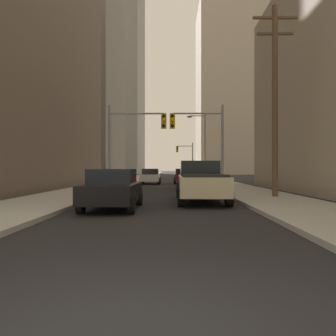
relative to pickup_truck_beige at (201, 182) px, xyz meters
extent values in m
cube|color=#9E9E99|center=(-6.94, 37.82, -0.86)|extent=(3.66, 160.00, 0.15)
cube|color=#9E9E99|center=(3.44, 37.82, -0.86)|extent=(3.66, 160.00, 0.15)
cube|color=#C6B793|center=(0.00, -0.14, -0.13)|extent=(2.06, 5.42, 0.80)
cube|color=black|center=(0.00, 0.84, 0.62)|extent=(1.82, 1.82, 0.70)
cube|color=black|center=(0.00, -1.49, 0.32)|extent=(1.79, 2.40, 0.10)
cylinder|color=black|center=(-0.96, 1.59, -0.53)|extent=(0.28, 0.80, 0.80)
cylinder|color=black|center=(0.96, 1.59, -0.53)|extent=(0.28, 0.80, 0.80)
cylinder|color=black|center=(-0.96, -1.86, -0.53)|extent=(0.28, 0.80, 0.80)
cylinder|color=black|center=(0.96, -1.86, -0.53)|extent=(0.28, 0.80, 0.80)
cube|color=black|center=(-3.56, -2.63, -0.29)|extent=(1.81, 4.21, 0.65)
cube|color=black|center=(-3.56, -2.78, 0.31)|extent=(1.59, 1.90, 0.55)
cylinder|color=black|center=(-4.42, -1.28, -0.61)|extent=(0.22, 0.64, 0.64)
cylinder|color=black|center=(-2.69, -1.28, -0.61)|extent=(0.22, 0.64, 0.64)
cylinder|color=black|center=(-4.42, -3.97, -0.61)|extent=(0.22, 0.64, 0.64)
cylinder|color=black|center=(-2.69, -3.97, -0.61)|extent=(0.22, 0.64, 0.64)
cube|color=#195938|center=(0.05, 8.64, -0.29)|extent=(1.86, 4.23, 0.65)
cube|color=black|center=(0.05, 8.49, 0.31)|extent=(1.61, 1.92, 0.55)
cylinder|color=black|center=(-0.81, 9.99, -0.61)|extent=(0.22, 0.64, 0.64)
cylinder|color=black|center=(0.92, 9.99, -0.61)|extent=(0.22, 0.64, 0.64)
cylinder|color=black|center=(-0.81, 7.30, -0.61)|extent=(0.22, 0.64, 0.64)
cylinder|color=black|center=(0.92, 7.30, -0.61)|extent=(0.22, 0.64, 0.64)
cube|color=white|center=(-3.45, 17.40, -0.29)|extent=(1.80, 4.20, 0.65)
cube|color=black|center=(-3.45, 17.25, 0.31)|extent=(1.59, 1.90, 0.55)
cylinder|color=black|center=(-4.31, 18.74, -0.61)|extent=(0.22, 0.64, 0.64)
cylinder|color=black|center=(-2.58, 18.74, -0.61)|extent=(0.22, 0.64, 0.64)
cylinder|color=black|center=(-4.31, 16.05, -0.61)|extent=(0.22, 0.64, 0.64)
cylinder|color=black|center=(-2.58, 16.05, -0.61)|extent=(0.22, 0.64, 0.64)
cube|color=maroon|center=(-0.16, 18.29, -0.29)|extent=(1.80, 4.20, 0.65)
cube|color=black|center=(-0.16, 18.14, 0.31)|extent=(1.59, 1.90, 0.55)
cylinder|color=black|center=(-1.03, 19.64, -0.61)|extent=(0.22, 0.64, 0.64)
cylinder|color=black|center=(0.70, 19.64, -0.61)|extent=(0.22, 0.64, 0.64)
cylinder|color=black|center=(-1.03, 16.95, -0.61)|extent=(0.22, 0.64, 0.64)
cylinder|color=black|center=(0.70, 16.95, -0.61)|extent=(0.22, 0.64, 0.64)
cylinder|color=gray|center=(-5.71, 7.83, 2.07)|extent=(0.18, 0.18, 6.00)
cylinder|color=gray|center=(-3.80, 7.83, 4.47)|extent=(3.81, 0.12, 0.12)
cube|color=gold|center=(-1.90, 7.83, 3.94)|extent=(0.38, 0.30, 1.05)
sphere|color=black|center=(-1.90, 7.66, 4.28)|extent=(0.24, 0.24, 0.24)
sphere|color=#F9A514|center=(-1.90, 7.66, 3.94)|extent=(0.24, 0.24, 0.24)
sphere|color=black|center=(-1.90, 7.66, 3.60)|extent=(0.24, 0.24, 0.24)
cylinder|color=gray|center=(2.21, 7.83, 2.07)|extent=(0.18, 0.18, 6.00)
cylinder|color=gray|center=(0.46, 7.83, 4.47)|extent=(3.51, 0.12, 0.12)
cube|color=gold|center=(-1.30, 7.83, 3.94)|extent=(0.38, 0.30, 1.05)
sphere|color=black|center=(-1.30, 7.66, 4.28)|extent=(0.24, 0.24, 0.24)
sphere|color=#F9A514|center=(-1.30, 7.66, 3.94)|extent=(0.24, 0.24, 0.24)
sphere|color=black|center=(-1.30, 7.66, 3.60)|extent=(0.24, 0.24, 0.24)
cylinder|color=gray|center=(2.21, 40.74, 2.07)|extent=(0.18, 0.18, 6.00)
cylinder|color=gray|center=(0.90, 40.74, 4.47)|extent=(2.62, 0.12, 0.12)
cube|color=gold|center=(-0.41, 40.74, 3.94)|extent=(0.38, 0.30, 1.05)
sphere|color=black|center=(-0.41, 40.57, 4.28)|extent=(0.24, 0.24, 0.24)
sphere|color=black|center=(-0.41, 40.57, 3.94)|extent=(0.24, 0.24, 0.24)
sphere|color=#19D833|center=(-0.41, 40.57, 3.60)|extent=(0.24, 0.24, 0.24)
cylinder|color=brown|center=(3.81, 1.31, 3.90)|extent=(0.28, 0.28, 9.66)
cube|color=brown|center=(3.81, 1.31, 8.13)|extent=(2.20, 0.12, 0.12)
cube|color=brown|center=(3.81, 1.31, 7.33)|extent=(1.80, 0.12, 0.12)
cylinder|color=gray|center=(2.31, 20.55, 2.82)|extent=(0.16, 0.16, 7.50)
cylinder|color=gray|center=(1.45, 20.55, 6.37)|extent=(1.72, 0.10, 0.10)
ellipsoid|color=#4C4C51|center=(0.59, 20.55, 6.27)|extent=(0.56, 0.32, 0.20)
cube|color=gray|center=(-17.18, 36.10, 13.84)|extent=(14.50, 18.13, 29.55)
cube|color=gray|center=(-21.44, 78.07, 32.73)|extent=(22.85, 22.78, 67.33)
cube|color=#B7A893|center=(17.25, 75.07, 22.09)|extent=(22.60, 18.68, 46.05)
camera|label=1|loc=(-1.33, -14.90, 0.60)|focal=34.71mm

